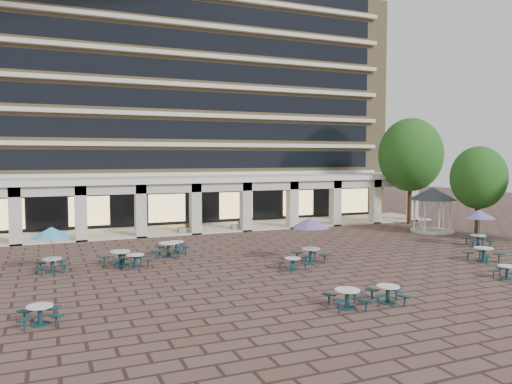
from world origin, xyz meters
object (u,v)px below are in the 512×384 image
Objects in this scene: picnic_table_1 at (388,293)px; gazebo at (433,199)px; picnic_table_2 at (347,297)px; planter_right at (240,225)px; picnic_table_0 at (40,313)px; planter_left at (188,228)px.

gazebo is at bearing 64.08° from picnic_table_1.
planter_right is (3.66, 21.43, -0.01)m from picnic_table_2.
picnic_table_0 is at bearing 177.39° from picnic_table_2.
picnic_table_0 is 24.00m from planter_right.
planter_right is at bearing 154.39° from gazebo.
picnic_table_1 is at bearing -136.68° from gazebo.
picnic_table_1 is 21.65m from gazebo.
picnic_table_0 is at bearing -170.57° from picnic_table_1.
picnic_table_1 is at bearing 9.31° from picnic_table_2.
planter_left is (-2.74, 21.46, 0.00)m from picnic_table_1.
picnic_table_0 is 13.44m from picnic_table_1.
picnic_table_2 is 21.44m from planter_left.
picnic_table_2 is at bearing -15.55° from picnic_table_0.
planter_left is at bearing 58.46° from picnic_table_0.
picnic_table_0 is at bearing -119.02° from planter_left.
planter_right is at bearing 0.00° from planter_left.
picnic_table_0 is 31.38m from gazebo.
planter_right reaches higher than picnic_table_2.
planter_left is at bearing 102.56° from picnic_table_2.
picnic_table_2 is at bearing -160.36° from picnic_table_1.
picnic_table_1 is 1.02× the size of picnic_table_2.
planter_left is at bearing 118.03° from picnic_table_1.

